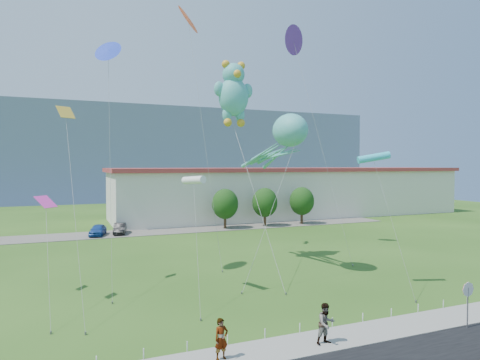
% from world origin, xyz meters
% --- Properties ---
extents(ground, '(160.00, 160.00, 0.00)m').
position_xyz_m(ground, '(0.00, 0.00, 0.00)').
color(ground, '#294E16').
rests_on(ground, ground).
extents(sidewalk, '(80.00, 2.50, 0.10)m').
position_xyz_m(sidewalk, '(0.00, -2.75, 0.05)').
color(sidewalk, gray).
rests_on(sidewalk, ground).
extents(parking_strip, '(70.00, 6.00, 0.06)m').
position_xyz_m(parking_strip, '(0.00, 35.00, 0.03)').
color(parking_strip, '#59544C').
rests_on(parking_strip, ground).
extents(hill_ridge, '(160.00, 50.00, 25.00)m').
position_xyz_m(hill_ridge, '(0.00, 120.00, 12.50)').
color(hill_ridge, slate).
rests_on(hill_ridge, ground).
extents(warehouse, '(61.00, 15.00, 8.20)m').
position_xyz_m(warehouse, '(26.00, 44.00, 4.12)').
color(warehouse, beige).
rests_on(warehouse, ground).
extents(stop_sign, '(0.80, 0.07, 2.50)m').
position_xyz_m(stop_sign, '(9.50, -4.21, 1.87)').
color(stop_sign, slate).
rests_on(stop_sign, ground).
extents(rope_fence, '(26.05, 0.05, 0.50)m').
position_xyz_m(rope_fence, '(0.00, -1.30, 0.25)').
color(rope_fence, white).
rests_on(rope_fence, ground).
extents(tree_near, '(3.60, 3.60, 5.47)m').
position_xyz_m(tree_near, '(10.00, 34.00, 3.39)').
color(tree_near, '#3F2B19').
rests_on(tree_near, ground).
extents(tree_mid, '(3.60, 3.60, 5.47)m').
position_xyz_m(tree_mid, '(16.00, 34.00, 3.39)').
color(tree_mid, '#3F2B19').
rests_on(tree_mid, ground).
extents(tree_far, '(3.60, 3.60, 5.47)m').
position_xyz_m(tree_far, '(22.00, 34.00, 3.39)').
color(tree_far, '#3F2B19').
rests_on(tree_far, ground).
extents(pedestrian_left, '(0.73, 0.55, 1.82)m').
position_xyz_m(pedestrian_left, '(-3.86, -2.80, 1.01)').
color(pedestrian_left, gray).
rests_on(pedestrian_left, sidewalk).
extents(pedestrian_right, '(1.00, 0.80, 1.96)m').
position_xyz_m(pedestrian_right, '(1.34, -3.18, 1.08)').
color(pedestrian_right, gray).
rests_on(pedestrian_right, sidewalk).
extents(parked_car_blue, '(2.64, 4.29, 1.36)m').
position_xyz_m(parked_car_blue, '(-6.46, 34.38, 0.74)').
color(parked_car_blue, '#1B4698').
rests_on(parked_car_blue, parking_strip).
extents(parked_car_black, '(2.14, 4.19, 1.32)m').
position_xyz_m(parked_car_black, '(-3.80, 34.78, 0.72)').
color(parked_car_black, black).
rests_on(parked_car_black, parking_strip).
extents(octopus_kite, '(6.68, 9.87, 12.67)m').
position_xyz_m(octopus_kite, '(6.11, 10.32, 10.60)').
color(octopus_kite, teal).
rests_on(octopus_kite, ground).
extents(teddy_bear_kite, '(3.60, 11.31, 17.78)m').
position_xyz_m(teddy_bear_kite, '(3.65, 14.74, 15.07)').
color(teddy_bear_kite, teal).
rests_on(teddy_bear_kite, ground).
extents(small_kite_pink, '(1.29, 6.06, 6.83)m').
position_xyz_m(small_kite_pink, '(-11.22, 8.25, 5.81)').
color(small_kite_pink, '#F235AE').
rests_on(small_kite_pink, ground).
extents(small_kite_blue, '(1.80, 6.83, 17.91)m').
position_xyz_m(small_kite_blue, '(-7.02, 13.09, 16.81)').
color(small_kite_blue, blue).
rests_on(small_kite_blue, ground).
extents(small_kite_white, '(1.34, 6.07, 8.11)m').
position_xyz_m(small_kite_white, '(-2.23, 7.07, 7.62)').
color(small_kite_white, white).
rests_on(small_kite_white, ground).
extents(small_kite_orange, '(1.80, 8.92, 23.39)m').
position_xyz_m(small_kite_orange, '(1.10, 19.85, 22.03)').
color(small_kite_orange, '#FF581C').
rests_on(small_kite_orange, ground).
extents(small_kite_purple, '(2.03, 9.19, 22.00)m').
position_xyz_m(small_kite_purple, '(11.54, 17.79, 20.70)').
color(small_kite_purple, purple).
rests_on(small_kite_purple, ground).
extents(small_kite_yellow, '(1.45, 10.21, 12.80)m').
position_xyz_m(small_kite_yellow, '(-9.93, 10.89, 10.78)').
color(small_kite_yellow, gold).
rests_on(small_kite_yellow, ground).
extents(small_kite_cyan, '(0.86, 4.63, 9.63)m').
position_xyz_m(small_kite_cyan, '(9.66, 3.51, 9.12)').
color(small_kite_cyan, '#30C0D9').
rests_on(small_kite_cyan, ground).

